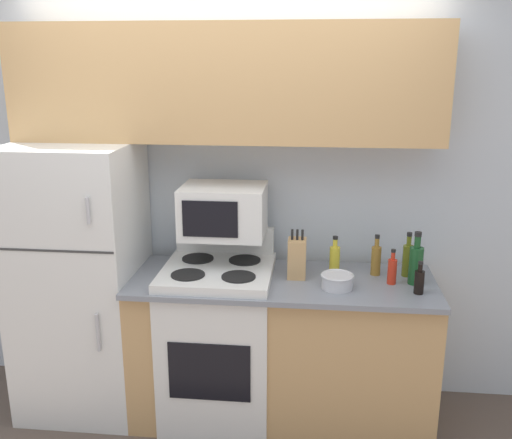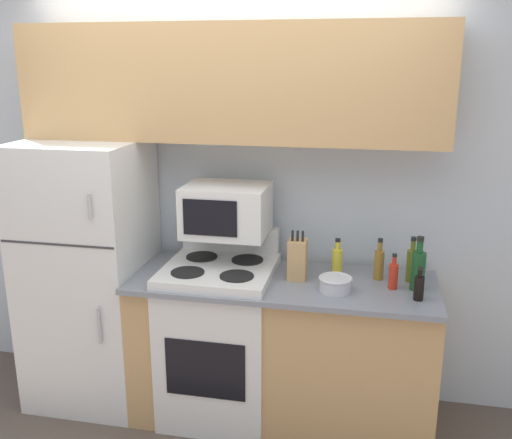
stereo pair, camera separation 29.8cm
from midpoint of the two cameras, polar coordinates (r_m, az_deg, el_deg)
name	(u,v)px [view 2 (the right image)]	position (r m, az deg, el deg)	size (l,w,h in m)	color
ground_plane	(212,439)	(3.49, -1.83, -21.18)	(12.00, 12.00, 0.00)	brown
wall_back	(238,195)	(3.56, 0.59, 2.42)	(8.00, 0.05, 2.55)	silver
lower_cabinets	(282,349)	(3.45, 5.15, -12.86)	(1.72, 0.65, 0.89)	tan
refrigerator	(89,274)	(3.63, -14.10, -5.32)	(0.70, 0.68, 1.64)	white
upper_cabinets	(229,83)	(3.29, -0.04, 13.46)	(2.43, 0.33, 0.65)	tan
stove	(220,338)	(3.48, -1.14, -11.81)	(0.63, 0.64, 1.10)	white
microwave	(227,210)	(3.29, -0.35, 0.93)	(0.48, 0.38, 0.29)	white
knife_block	(297,259)	(3.23, 6.81, -4.03)	(0.10, 0.11, 0.29)	tan
bowl	(335,284)	(3.12, 10.68, -6.38)	(0.18, 0.18, 0.08)	silver
bottle_olive_oil	(412,264)	(3.34, 17.81, -4.31)	(0.06, 0.06, 0.26)	#5B6619
bottle_wine_green	(418,269)	(3.22, 18.49, -4.77)	(0.08, 0.08, 0.30)	#194C23
bottle_vinegar	(379,263)	(3.32, 14.74, -4.29)	(0.06, 0.06, 0.24)	olive
bottle_hot_sauce	(393,275)	(3.21, 16.19, -5.41)	(0.05, 0.05, 0.20)	red
bottle_cooking_spray	(337,261)	(3.33, 10.67, -4.13)	(0.06, 0.06, 0.22)	gold
bottle_soy_sauce	(419,287)	(3.11, 18.67, -6.46)	(0.05, 0.05, 0.18)	black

